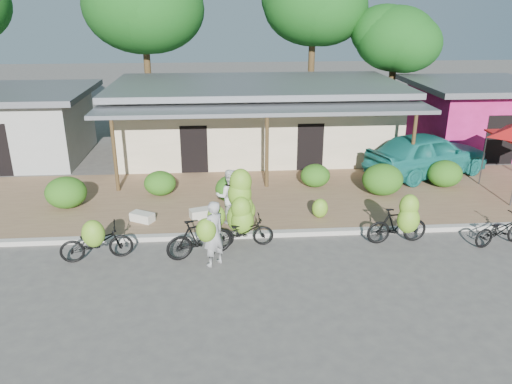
% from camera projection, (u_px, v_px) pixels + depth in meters
% --- Properties ---
extents(ground, '(100.00, 100.00, 0.00)m').
position_uv_depth(ground, '(288.00, 268.00, 13.49)').
color(ground, '#4D4A47').
rests_on(ground, ground).
extents(sidewalk, '(60.00, 6.00, 0.12)m').
position_uv_depth(sidewalk, '(270.00, 198.00, 18.13)').
color(sidewalk, '#8A6A4A').
rests_on(sidewalk, ground).
extents(curb, '(60.00, 0.25, 0.15)m').
position_uv_depth(curb, '(279.00, 234.00, 15.33)').
color(curb, '#A8A399').
rests_on(curb, ground).
extents(shop_main, '(13.00, 8.50, 3.35)m').
position_uv_depth(shop_main, '(257.00, 118.00, 23.07)').
color(shop_main, beige).
rests_on(shop_main, ground).
extents(shop_pink, '(6.00, 6.00, 3.25)m').
position_uv_depth(shop_pink, '(475.00, 115.00, 23.89)').
color(shop_pink, '#C41E74').
rests_on(shop_pink, ground).
extents(shop_grey, '(7.00, 6.00, 3.15)m').
position_uv_depth(shop_grey, '(13.00, 124.00, 22.37)').
color(shop_grey, '#9E9D99').
rests_on(shop_grey, ground).
extents(tree_far_center, '(6.19, 6.15, 9.07)m').
position_uv_depth(tree_far_center, '(139.00, 3.00, 25.71)').
color(tree_far_center, '#4A351D').
rests_on(tree_far_center, ground).
extents(tree_center_right, '(5.52, 5.43, 8.80)m').
position_uv_depth(tree_center_right, '(310.00, 2.00, 26.82)').
color(tree_center_right, '#4A351D').
rests_on(tree_center_right, ground).
extents(tree_near_right, '(4.35, 4.16, 6.69)m').
position_uv_depth(tree_near_right, '(392.00, 37.00, 25.83)').
color(tree_near_right, '#4A351D').
rests_on(tree_near_right, ground).
extents(hedge_0, '(1.39, 1.25, 1.09)m').
position_uv_depth(hedge_0, '(66.00, 193.00, 17.00)').
color(hedge_0, '#185212').
rests_on(hedge_0, sidewalk).
extents(hedge_1, '(1.15, 1.04, 0.90)m').
position_uv_depth(hedge_1, '(160.00, 183.00, 18.15)').
color(hedge_1, '#185212').
rests_on(hedge_1, sidewalk).
extents(hedge_2, '(1.25, 1.12, 0.97)m').
position_uv_depth(hedge_2, '(233.00, 189.00, 17.52)').
color(hedge_2, '#185212').
rests_on(hedge_2, sidewalk).
extents(hedge_3, '(1.12, 1.01, 0.88)m').
position_uv_depth(hedge_3, '(315.00, 176.00, 18.98)').
color(hedge_3, '#185212').
rests_on(hedge_3, sidewalk).
extents(hedge_4, '(1.48, 1.33, 1.15)m').
position_uv_depth(hedge_4, '(383.00, 180.00, 18.14)').
color(hedge_4, '#185212').
rests_on(hedge_4, sidewalk).
extents(hedge_5, '(1.31, 1.18, 1.02)m').
position_uv_depth(hedge_5, '(445.00, 174.00, 18.97)').
color(hedge_5, '#185212').
rests_on(hedge_5, sidewalk).
extents(bike_far_left, '(2.06, 1.42, 1.47)m').
position_uv_depth(bike_far_left, '(96.00, 241.00, 13.67)').
color(bike_far_left, black).
rests_on(bike_far_left, ground).
extents(bike_left, '(1.99, 1.41, 1.43)m').
position_uv_depth(bike_left, '(200.00, 237.00, 13.83)').
color(bike_left, black).
rests_on(bike_left, ground).
extents(bike_center, '(1.82, 1.25, 2.22)m').
position_uv_depth(bike_center, '(242.00, 215.00, 14.67)').
color(bike_center, black).
rests_on(bike_center, ground).
extents(bike_right, '(1.89, 1.25, 1.76)m').
position_uv_depth(bike_right, '(400.00, 222.00, 14.51)').
color(bike_right, black).
rests_on(bike_right, ground).
extents(bike_far_right, '(1.89, 1.07, 0.94)m').
position_uv_depth(bike_far_right, '(501.00, 230.00, 14.64)').
color(bike_far_right, black).
rests_on(bike_far_right, ground).
extents(loose_banana_a, '(0.58, 0.49, 0.72)m').
position_uv_depth(loose_banana_a, '(216.00, 216.00, 15.55)').
color(loose_banana_a, '#76A529').
rests_on(loose_banana_a, sidewalk).
extents(loose_banana_b, '(0.55, 0.47, 0.68)m').
position_uv_depth(loose_banana_b, '(247.00, 210.00, 16.06)').
color(loose_banana_b, '#76A529').
rests_on(loose_banana_b, sidewalk).
extents(loose_banana_c, '(0.52, 0.44, 0.65)m').
position_uv_depth(loose_banana_c, '(320.00, 208.00, 16.26)').
color(loose_banana_c, '#76A529').
rests_on(loose_banana_c, sidewalk).
extents(sack_near, '(0.93, 0.65, 0.30)m').
position_uv_depth(sack_near, '(203.00, 213.00, 16.33)').
color(sack_near, beige).
rests_on(sack_near, sidewalk).
extents(sack_far, '(0.84, 0.70, 0.28)m').
position_uv_depth(sack_far, '(142.00, 217.00, 16.06)').
color(sack_far, beige).
rests_on(sack_far, sidewalk).
extents(vendor, '(0.81, 0.78, 1.86)m').
position_uv_depth(vendor, '(213.00, 234.00, 13.35)').
color(vendor, gray).
rests_on(vendor, ground).
extents(bystander, '(0.89, 0.70, 1.78)m').
position_uv_depth(bystander, '(229.00, 196.00, 15.71)').
color(bystander, silver).
rests_on(bystander, sidewalk).
extents(teal_van, '(5.63, 3.82, 1.78)m').
position_uv_depth(teal_van, '(427.00, 154.00, 20.13)').
color(teal_van, '#1A756E').
rests_on(teal_van, sidewalk).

